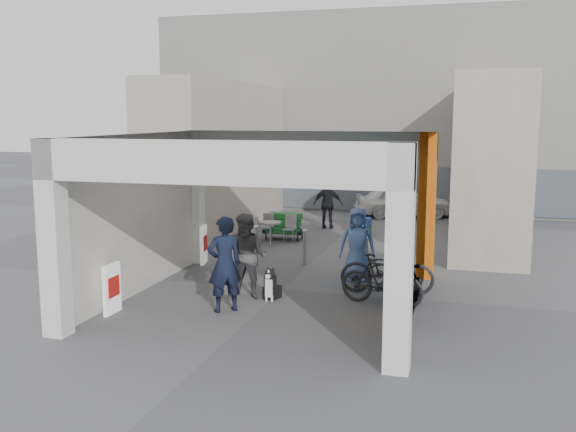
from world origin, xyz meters
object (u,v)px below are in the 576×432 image
(man_elderly, at_px, (357,244))
(man_crates, at_px, (328,204))
(cafe_set, at_px, (270,233))
(bicycle_rear, at_px, (382,280))
(man_with_dog, at_px, (224,264))
(border_collie, at_px, (271,286))
(produce_stand, at_px, (284,229))
(man_back_turned, at_px, (247,256))
(bicycle_front, at_px, (387,270))
(white_van, at_px, (403,201))

(man_elderly, bearing_deg, man_crates, 99.23)
(cafe_set, distance_m, bicycle_rear, 7.04)
(man_crates, bearing_deg, man_with_dog, 86.41)
(border_collie, distance_m, man_crates, 8.88)
(produce_stand, height_order, man_with_dog, man_with_dog)
(man_back_turned, relative_size, bicycle_front, 0.90)
(white_van, bearing_deg, man_elderly, 162.77)
(man_elderly, height_order, bicycle_front, man_elderly)
(produce_stand, height_order, man_back_turned, man_back_turned)
(cafe_set, xyz_separation_m, white_van, (3.40, 6.37, 0.33))
(produce_stand, relative_size, bicycle_front, 0.61)
(produce_stand, xyz_separation_m, man_back_turned, (1.10, -6.58, 0.59))
(man_back_turned, xyz_separation_m, man_elderly, (1.99, 2.18, -0.04))
(man_with_dog, distance_m, bicycle_front, 3.70)
(man_crates, relative_size, white_van, 0.47)
(man_elderly, bearing_deg, bicycle_rear, -74.97)
(man_with_dog, xyz_separation_m, man_elderly, (2.11, 3.19, -0.09))
(cafe_set, height_order, produce_stand, cafe_set)
(produce_stand, relative_size, white_van, 0.34)
(man_with_dog, bearing_deg, man_back_turned, -136.20)
(bicycle_front, xyz_separation_m, white_van, (-0.81, 11.11, 0.09))
(man_back_turned, xyz_separation_m, bicycle_rear, (2.84, 0.28, -0.38))
(man_back_turned, distance_m, bicycle_rear, 2.88)
(man_with_dog, height_order, white_van, man_with_dog)
(cafe_set, bearing_deg, man_back_turned, -76.94)
(border_collie, relative_size, man_crates, 0.42)
(border_collie, bearing_deg, man_elderly, 70.99)
(border_collie, height_order, man_elderly, man_elderly)
(man_with_dog, bearing_deg, cafe_set, -119.27)
(man_back_turned, relative_size, man_elderly, 1.05)
(produce_stand, bearing_deg, cafe_set, -103.30)
(produce_stand, bearing_deg, man_crates, 77.27)
(cafe_set, relative_size, produce_stand, 1.12)
(produce_stand, distance_m, man_with_dog, 7.68)
(border_collie, distance_m, bicycle_rear, 2.34)
(white_van, bearing_deg, man_with_dog, 153.79)
(border_collie, height_order, bicycle_front, bicycle_front)
(border_collie, bearing_deg, man_crates, 109.83)
(cafe_set, bearing_deg, border_collie, -72.17)
(cafe_set, height_order, bicycle_front, bicycle_front)
(man_elderly, xyz_separation_m, man_crates, (-2.17, 6.67, -0.02))
(cafe_set, height_order, man_elderly, man_elderly)
(bicycle_front, distance_m, white_van, 11.14)
(border_collie, distance_m, white_van, 12.36)
(cafe_set, relative_size, white_van, 0.38)
(cafe_set, distance_m, border_collie, 6.19)
(man_crates, bearing_deg, produce_stand, 64.08)
(man_crates, height_order, bicycle_rear, man_crates)
(man_elderly, height_order, man_crates, man_elderly)
(man_with_dog, height_order, bicycle_rear, man_with_dog)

